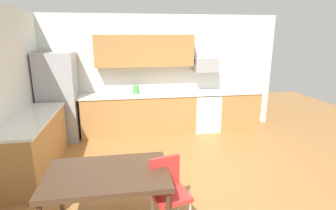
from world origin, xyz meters
name	(u,v)px	position (x,y,z in m)	size (l,w,h in m)	color
ground_plane	(178,183)	(0.00, 0.00, 0.00)	(12.00, 12.00, 0.00)	#9E6B38
wall_back	(157,73)	(0.00, 2.65, 1.35)	(5.80, 0.10, 2.70)	silver
cabinet_run_back	(139,115)	(-0.46, 2.30, 0.45)	(2.57, 0.60, 0.90)	#AD7A42
cabinet_run_back_right	(236,110)	(1.91, 2.30, 0.45)	(0.98, 0.60, 0.90)	#AD7A42
cabinet_run_left	(35,145)	(-2.30, 0.80, 0.45)	(0.60, 2.00, 0.90)	#AD7A42
countertop_back	(159,94)	(0.00, 2.30, 0.92)	(4.80, 0.64, 0.04)	silver
countertop_left	(31,119)	(-2.30, 0.80, 0.92)	(0.64, 2.00, 0.04)	silver
upper_cabinets_back	(145,51)	(-0.30, 2.43, 1.90)	(2.20, 0.34, 0.70)	#AD7A42
refrigerator	(59,97)	(-2.18, 2.22, 0.95)	(0.76, 0.70, 1.89)	#9EA0A5
oven_range	(205,111)	(1.12, 2.30, 0.46)	(0.60, 0.60, 0.91)	white
microwave	(206,65)	(1.12, 2.40, 1.56)	(0.54, 0.36, 0.32)	#9EA0A5
sink_basin	(134,97)	(-0.58, 2.30, 0.88)	(0.48, 0.40, 0.14)	#A5A8AD
sink_faucet	(133,88)	(-0.58, 2.48, 1.04)	(0.02, 0.02, 0.24)	#B2B5BA
dining_table	(108,177)	(-1.00, -0.84, 0.67)	(1.40, 0.90, 0.73)	#422D1E
chair_near_table	(168,188)	(-0.31, -0.91, 0.50)	(0.48, 0.48, 0.85)	red
kettle	(136,90)	(-0.52, 2.35, 1.02)	(0.14, 0.14, 0.20)	#4CA54C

